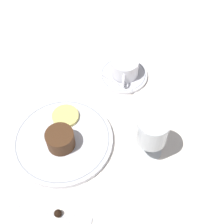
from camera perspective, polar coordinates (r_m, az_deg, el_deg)
The scene contains 10 objects.
ground_plane at distance 0.83m, azimuth -6.78°, elevation -5.12°, with size 3.00×3.00×0.00m, color white.
dinner_plate at distance 0.82m, azimuth -8.99°, elevation -5.09°, with size 0.26×0.26×0.01m.
saucer at distance 0.95m, azimuth 2.10°, elevation 6.79°, with size 0.15×0.15×0.01m.
coffee_cup at distance 0.93m, azimuth 2.33°, elevation 8.19°, with size 0.11×0.08×0.05m.
spoon at distance 0.91m, azimuth 1.62°, elevation 4.88°, with size 0.07×0.10×0.00m.
wine_glass at distance 0.73m, azimuth 7.35°, elevation -3.66°, with size 0.07×0.07×0.14m.
fork at distance 0.75m, azimuth -9.16°, elevation -18.26°, with size 0.04×0.18×0.01m.
dessert_cake at distance 0.79m, azimuth -9.44°, elevation -4.96°, with size 0.07×0.07×0.05m.
pineapple_slice at distance 0.85m, azimuth -8.52°, elevation -0.76°, with size 0.07×0.07×0.01m.
chocolate_truffle at distance 0.74m, azimuth -9.86°, elevation -17.80°, with size 0.02×0.02×0.02m.
Camera 1 is at (0.40, 0.13, 0.71)m, focal length 50.00 mm.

